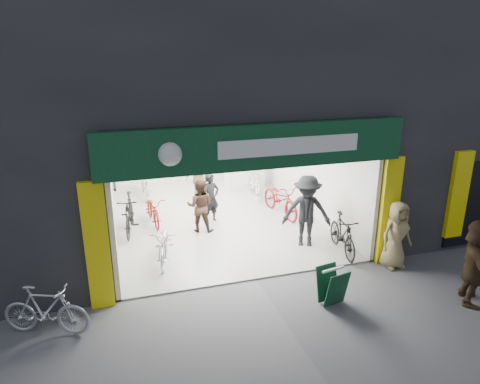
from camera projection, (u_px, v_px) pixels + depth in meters
name	position (u px, v px, depth m)	size (l,w,h in m)	color
ground	(256.00, 280.00, 9.51)	(60.00, 60.00, 0.00)	#56565B
building	(232.00, 70.00, 12.95)	(17.00, 10.27, 8.00)	#232326
bike_left_front	(165.00, 244.00, 10.26)	(0.59, 1.70, 0.89)	#A7A7AC
bike_left_midfront	(129.00, 214.00, 11.85)	(0.52, 1.83, 1.10)	black
bike_left_midback	(153.00, 210.00, 12.50)	(0.57, 1.64, 0.86)	maroon
bike_left_back	(145.00, 182.00, 14.73)	(0.54, 1.92, 1.15)	#B1B0B5
bike_right_front	(343.00, 234.00, 10.64)	(0.47, 1.68, 1.01)	black
bike_right_mid	(281.00, 199.00, 13.12)	(0.70, 2.01, 1.06)	maroon
bike_right_back	(254.00, 183.00, 14.72)	(0.49, 1.73, 1.04)	silver
parked_bike	(46.00, 310.00, 7.57)	(0.45, 1.60, 0.96)	silver
customer_a	(211.00, 198.00, 12.50)	(0.55, 0.36, 1.51)	black
customer_b	(200.00, 206.00, 11.84)	(0.75, 0.58, 1.54)	#3B261A
customer_c	(307.00, 212.00, 10.88)	(1.24, 0.71, 1.91)	black
customer_d	(199.00, 179.00, 14.33)	(0.89, 0.37, 1.52)	#958256
pedestrian_near	(396.00, 235.00, 9.87)	(0.79, 0.51, 1.61)	#968557
pedestrian_far	(476.00, 262.00, 8.43)	(1.64, 0.52, 1.77)	#39291A
sandwich_board	(332.00, 285.00, 8.50)	(0.57, 0.58, 0.76)	#0E3821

